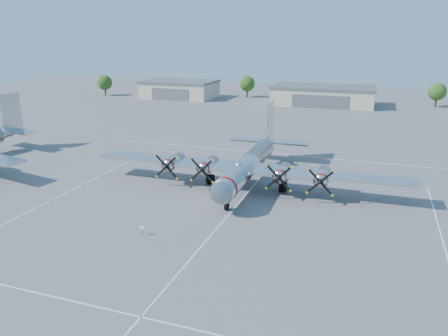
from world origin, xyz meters
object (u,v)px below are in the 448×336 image
(tree_west, at_px, (247,84))
(info_placard, at_px, (142,229))
(tree_east, at_px, (437,92))
(main_bomber_b29, at_px, (249,183))
(hangar_center, at_px, (323,95))
(hangar_west, at_px, (180,89))
(tree_far_west, at_px, (105,83))

(tree_west, height_order, info_placard, tree_west)
(tree_west, distance_m, tree_east, 55.04)
(main_bomber_b29, bearing_deg, hangar_center, 88.44)
(tree_west, xyz_separation_m, tree_east, (55.00, -2.00, 0.00))
(hangar_west, height_order, tree_west, tree_west)
(tree_west, xyz_separation_m, info_placard, (18.43, -100.15, -3.50))
(hangar_west, height_order, tree_far_west, tree_far_west)
(hangar_west, bearing_deg, tree_far_west, -170.99)
(tree_east, height_order, main_bomber_b29, tree_east)
(hangar_center, bearing_deg, tree_far_west, -176.76)
(hangar_west, relative_size, tree_far_west, 3.40)
(hangar_center, xyz_separation_m, tree_far_west, (-70.00, -3.96, 1.51))
(hangar_west, height_order, main_bomber_b29, hangar_west)
(main_bomber_b29, bearing_deg, info_placard, -107.84)
(tree_east, xyz_separation_m, info_placard, (-36.57, -98.15, -3.50))
(info_placard, bearing_deg, tree_far_west, 129.07)
(hangar_center, bearing_deg, hangar_west, 180.00)
(hangar_center, distance_m, tree_west, 26.30)
(tree_far_west, bearing_deg, main_bomber_b29, -45.00)
(tree_far_west, relative_size, info_placard, 6.45)
(tree_far_west, xyz_separation_m, info_placard, (63.43, -88.15, -3.50))
(hangar_center, bearing_deg, main_bomber_b29, -90.63)
(hangar_west, relative_size, tree_west, 3.40)
(tree_far_west, bearing_deg, tree_east, 5.71)
(tree_far_west, distance_m, main_bomber_b29, 97.95)
(tree_far_west, distance_m, tree_east, 100.50)
(hangar_west, bearing_deg, info_placard, -67.35)
(tree_far_west, relative_size, main_bomber_b29, 0.16)
(info_placard, bearing_deg, main_bomber_b29, 76.42)
(hangar_west, distance_m, tree_far_west, 25.36)
(main_bomber_b29, relative_size, info_placard, 41.00)
(hangar_center, distance_m, main_bomber_b29, 73.22)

